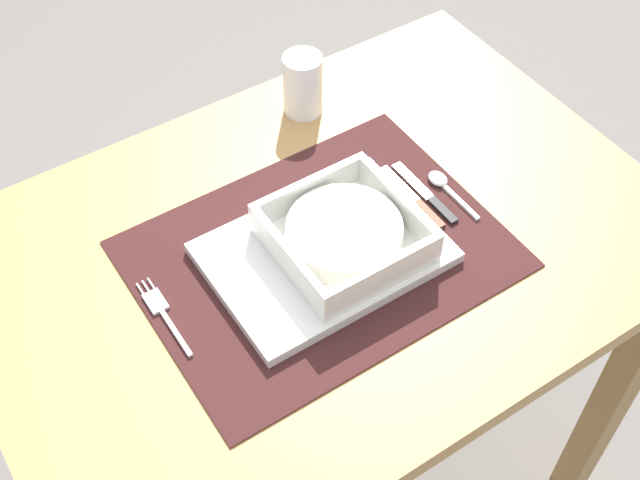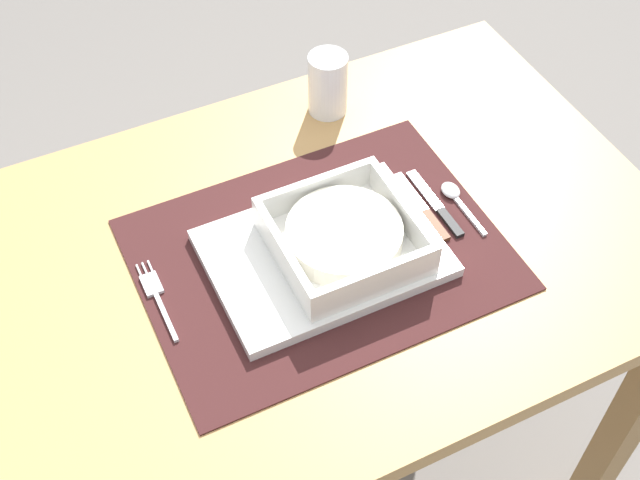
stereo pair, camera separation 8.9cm
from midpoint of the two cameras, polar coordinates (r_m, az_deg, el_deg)
name	(u,v)px [view 2 (the right image)]	position (r m, az deg, el deg)	size (l,w,h in m)	color
ground_plane	(324,480)	(1.75, 1.77, -16.18)	(6.00, 6.00, 0.00)	slate
dining_table	(325,295)	(1.20, 2.48, -3.90)	(0.93, 0.65, 0.75)	#B2844C
placemat	(320,254)	(1.09, 2.34, -1.08)	(0.47, 0.35, 0.00)	#381919
serving_plate	(323,253)	(1.08, 2.58, -1.01)	(0.30, 0.21, 0.02)	white
porridge_bowl	(344,238)	(1.06, 4.06, 0.05)	(0.18, 0.18, 0.05)	white
fork	(156,294)	(1.06, -8.84, -3.80)	(0.02, 0.13, 0.00)	silver
spoon	(453,194)	(1.17, 11.27, 3.02)	(0.02, 0.11, 0.01)	silver
butter_knife	(438,207)	(1.16, 10.29, 2.13)	(0.01, 0.13, 0.01)	black
bread_knife	(424,210)	(1.15, 9.37, 1.92)	(0.01, 0.14, 0.01)	#59331E
drinking_glass	(328,87)	(1.26, 2.58, 10.35)	(0.06, 0.06, 0.10)	white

